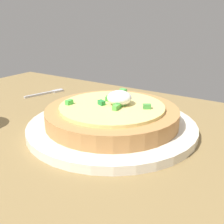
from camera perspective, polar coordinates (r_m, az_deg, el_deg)
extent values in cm
cube|color=olive|center=(43.11, -5.21, -9.65)|extent=(106.56, 71.47, 3.05)
cylinder|color=silver|center=(48.72, 0.00, -3.00)|extent=(29.50, 29.50, 1.43)
cylinder|color=#B07C46|center=(47.95, 0.00, -0.72)|extent=(23.07, 23.07, 2.72)
cylinder|color=#E3CD77|center=(47.40, 0.00, 1.12)|extent=(18.15, 18.15, 0.53)
ellipsoid|color=white|center=(47.54, 1.05, 3.07)|extent=(4.24, 4.24, 2.46)
cube|color=#4AAB50|center=(54.76, 2.35, 4.43)|extent=(1.40, 1.01, 0.80)
cube|color=green|center=(45.91, 1.05, 1.36)|extent=(1.40, 1.02, 0.80)
cube|color=#24843A|center=(47.38, -2.20, 1.94)|extent=(1.48, 1.20, 0.80)
cube|color=green|center=(49.77, -0.83, 2.85)|extent=(1.22, 1.49, 0.80)
cube|color=#54B343|center=(44.91, 0.82, 0.94)|extent=(0.90, 1.34, 0.80)
cube|color=green|center=(47.45, 1.73, 1.98)|extent=(1.28, 1.50, 0.80)
cube|color=#439640|center=(45.80, 7.26, 1.15)|extent=(1.51, 1.37, 0.80)
cube|color=green|center=(48.18, -8.86, 2.02)|extent=(0.94, 1.36, 0.80)
cube|color=#55AE4E|center=(47.03, 2.14, 1.81)|extent=(1.17, 1.47, 0.80)
cube|color=#B7B7BC|center=(71.84, -14.84, 3.54)|extent=(2.72, 7.78, 0.50)
cube|color=#B7B7BC|center=(74.24, -11.17, 4.35)|extent=(2.11, 3.07, 0.50)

